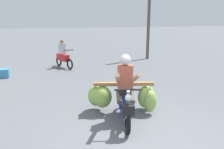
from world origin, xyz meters
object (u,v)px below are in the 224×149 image
(produce_crate, at_px, (2,73))
(utility_pole, at_px, (149,13))
(motorbike_main_loaded, at_px, (121,95))
(motorbike_distant_ahead_left, at_px, (63,56))

(produce_crate, bearing_deg, utility_pole, 16.71)
(produce_crate, height_order, utility_pole, utility_pole)
(motorbike_main_loaded, relative_size, utility_pole, 0.37)
(motorbike_main_loaded, height_order, produce_crate, motorbike_main_loaded)
(motorbike_distant_ahead_left, height_order, produce_crate, motorbike_distant_ahead_left)
(produce_crate, bearing_deg, motorbike_distant_ahead_left, 26.32)
(motorbike_distant_ahead_left, height_order, utility_pole, utility_pole)
(motorbike_main_loaded, bearing_deg, motorbike_distant_ahead_left, 96.80)
(motorbike_distant_ahead_left, distance_m, produce_crate, 2.97)
(motorbike_main_loaded, distance_m, produce_crate, 6.01)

